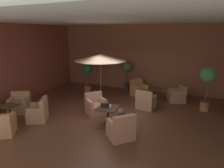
{
  "coord_description": "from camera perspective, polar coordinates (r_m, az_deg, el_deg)",
  "views": [
    {
      "loc": [
        3.32,
        -7.2,
        3.39
      ],
      "look_at": [
        0.0,
        0.45,
        1.27
      ],
      "focal_mm": 32.15,
      "sensor_mm": 36.0,
      "label": 1
    }
  ],
  "objects": [
    {
      "name": "armchair_front_left_north",
      "position": [
        8.7,
        -4.66,
        -6.36
      ],
      "size": [
        1.07,
        1.07,
        0.9
      ],
      "color": "tan",
      "rests_on": "ground_plane"
    },
    {
      "name": "iced_drink_cup",
      "position": [
        7.53,
        -0.46,
        -6.35
      ],
      "size": [
        0.08,
        0.08,
        0.11
      ],
      "primitive_type": "cylinder",
      "color": "silver",
      "rests_on": "cafe_table_front_left"
    },
    {
      "name": "armchair_mid_center_east",
      "position": [
        7.9,
        -28.94,
        -10.43
      ],
      "size": [
        1.1,
        1.1,
        0.84
      ],
      "color": "tan",
      "rests_on": "ground_plane"
    },
    {
      "name": "cafe_table_front_right",
      "position": [
        10.35,
        11.94,
        -2.35
      ],
      "size": [
        0.65,
        0.65,
        0.68
      ],
      "color": "black",
      "rests_on": "ground_plane"
    },
    {
      "name": "cafe_table_mid_center",
      "position": [
        8.79,
        -27.09,
        -6.71
      ],
      "size": [
        0.63,
        0.63,
        0.68
      ],
      "color": "black",
      "rests_on": "ground_plane"
    },
    {
      "name": "armchair_mid_center_west",
      "position": [
        9.78,
        -24.74,
        -5.34
      ],
      "size": [
        1.07,
        1.05,
        0.88
      ],
      "color": "tan",
      "rests_on": "ground_plane"
    },
    {
      "name": "wall_left_accent",
      "position": [
        11.09,
        -25.54,
        5.32
      ],
      "size": [
        0.08,
        8.91,
        3.86
      ],
      "primitive_type": "cube",
      "color": "brown",
      "rests_on": "ground_plane"
    },
    {
      "name": "ceiling_slab",
      "position": [
        7.94,
        -1.35,
        17.86
      ],
      "size": [
        10.07,
        8.91,
        0.06
      ],
      "primitive_type": "cube",
      "color": "silver",
      "rests_on": "wall_back_brick"
    },
    {
      "name": "ground_plane",
      "position": [
        8.62,
        -1.19,
        -8.94
      ],
      "size": [
        10.07,
        8.91,
        0.02
      ],
      "primitive_type": "cube",
      "color": "brown"
    },
    {
      "name": "patio_umbrella_tall_red",
      "position": [
        9.88,
        -3.31,
        7.54
      ],
      "size": [
        2.56,
        2.56,
        2.41
      ],
      "color": "#2D2D2D",
      "rests_on": "ground_plane"
    },
    {
      "name": "patron_blue_shirt",
      "position": [
        6.61,
        2.46,
        -9.65
      ],
      "size": [
        0.4,
        0.41,
        0.61
      ],
      "color": "#2E3D34",
      "rests_on": "ground_plane"
    },
    {
      "name": "armchair_front_right_north",
      "position": [
        10.69,
        17.98,
        -3.14
      ],
      "size": [
        1.02,
        1.03,
        0.87
      ],
      "color": "#AD8153",
      "rests_on": "ground_plane"
    },
    {
      "name": "open_laptop",
      "position": [
        7.54,
        -1.96,
        -6.35
      ],
      "size": [
        0.36,
        0.31,
        0.2
      ],
      "color": "#9EA0A5",
      "rests_on": "cafe_table_front_left"
    },
    {
      "name": "armchair_front_left_east",
      "position": [
        6.73,
        2.6,
        -12.78
      ],
      "size": [
        1.07,
        1.07,
        0.9
      ],
      "color": "#B1755A",
      "rests_on": "ground_plane"
    },
    {
      "name": "armchair_front_right_east",
      "position": [
        11.19,
        7.71,
        -1.72
      ],
      "size": [
        1.09,
        1.09,
        0.92
      ],
      "color": "tan",
      "rests_on": "ground_plane"
    },
    {
      "name": "potted_tree_mid_right",
      "position": [
        12.03,
        4.19,
        3.73
      ],
      "size": [
        0.58,
        0.58,
        1.72
      ],
      "color": "#373431",
      "rests_on": "ground_plane"
    },
    {
      "name": "cafe_table_front_left",
      "position": [
        7.62,
        -1.23,
        -7.56
      ],
      "size": [
        0.81,
        0.81,
        0.68
      ],
      "color": "black",
      "rests_on": "ground_plane"
    },
    {
      "name": "armchair_mid_center_south",
      "position": [
        8.52,
        -20.18,
        -7.66
      ],
      "size": [
        1.0,
        1.03,
        0.92
      ],
      "color": "tan",
      "rests_on": "ground_plane"
    },
    {
      "name": "potted_tree_left_corner",
      "position": [
        9.59,
        25.52,
        1.21
      ],
      "size": [
        0.7,
        0.7,
        2.01
      ],
      "color": "#AD6B45",
      "rests_on": "ground_plane"
    },
    {
      "name": "armchair_front_right_south",
      "position": [
        9.36,
        9.58,
        -5.06
      ],
      "size": [
        0.87,
        0.8,
        0.89
      ],
      "color": "tan",
      "rests_on": "ground_plane"
    },
    {
      "name": "potted_tree_mid_left",
      "position": [
        11.66,
        -7.06,
        3.23
      ],
      "size": [
        0.65,
        0.65,
        1.74
      ],
      "color": "#AC5F40",
      "rests_on": "ground_plane"
    },
    {
      "name": "wall_back_brick",
      "position": [
        12.16,
        7.53,
        7.26
      ],
      "size": [
        10.07,
        0.08,
        3.86
      ],
      "primitive_type": "cube",
      "color": "#94563B",
      "rests_on": "ground_plane"
    }
  ]
}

